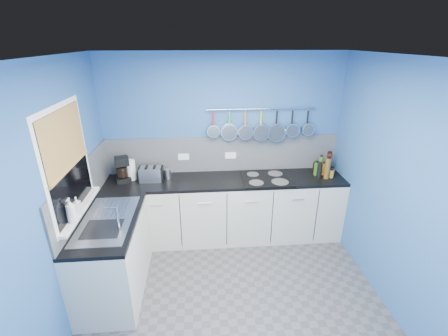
{
  "coord_description": "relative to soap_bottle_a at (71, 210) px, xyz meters",
  "views": [
    {
      "loc": [
        -0.32,
        -2.51,
        2.63
      ],
      "look_at": [
        -0.05,
        0.75,
        1.25
      ],
      "focal_mm": 24.63,
      "sensor_mm": 36.0,
      "label": 1
    }
  ],
  "objects": [
    {
      "name": "floor",
      "position": [
        1.53,
        -0.06,
        -1.18
      ],
      "size": [
        3.2,
        3.0,
        0.02
      ],
      "primitive_type": "cube",
      "color": "#47474C",
      "rests_on": "ground"
    },
    {
      "name": "ceiling",
      "position": [
        1.53,
        -0.06,
        1.34
      ],
      "size": [
        3.2,
        3.0,
        0.02
      ],
      "primitive_type": "cube",
      "color": "white",
      "rests_on": "ground"
    },
    {
      "name": "wall_back",
      "position": [
        1.53,
        1.45,
        0.08
      ],
      "size": [
        3.2,
        0.02,
        2.5
      ],
      "primitive_type": "cube",
      "color": "#2A5694",
      "rests_on": "ground"
    },
    {
      "name": "wall_left",
      "position": [
        -0.08,
        -0.06,
        0.08
      ],
      "size": [
        0.02,
        3.0,
        2.5
      ],
      "primitive_type": "cube",
      "color": "#2A5694",
      "rests_on": "ground"
    },
    {
      "name": "wall_right",
      "position": [
        3.14,
        -0.06,
        0.08
      ],
      "size": [
        0.02,
        3.0,
        2.5
      ],
      "primitive_type": "cube",
      "color": "#2A5694",
      "rests_on": "ground"
    },
    {
      "name": "backsplash_back",
      "position": [
        1.53,
        1.43,
        -0.02
      ],
      "size": [
        3.2,
        0.02,
        0.5
      ],
      "primitive_type": "cube",
      "color": "slate",
      "rests_on": "wall_back"
    },
    {
      "name": "backsplash_left",
      "position": [
        -0.06,
        0.54,
        -0.02
      ],
      "size": [
        0.02,
        1.8,
        0.5
      ],
      "primitive_type": "cube",
      "color": "slate",
      "rests_on": "wall_left"
    },
    {
      "name": "cabinet_run_back",
      "position": [
        1.53,
        1.14,
        -0.74
      ],
      "size": [
        3.2,
        0.6,
        0.86
      ],
      "primitive_type": "cube",
      "color": "beige",
      "rests_on": "ground"
    },
    {
      "name": "worktop_back",
      "position": [
        1.53,
        1.14,
        -0.29
      ],
      "size": [
        3.2,
        0.6,
        0.04
      ],
      "primitive_type": "cube",
      "color": "black",
      "rests_on": "cabinet_run_back"
    },
    {
      "name": "cabinet_run_left",
      "position": [
        0.23,
        0.24,
        -0.74
      ],
      "size": [
        0.6,
        1.2,
        0.86
      ],
      "primitive_type": "cube",
      "color": "beige",
      "rests_on": "ground"
    },
    {
      "name": "worktop_left",
      "position": [
        0.23,
        0.24,
        -0.29
      ],
      "size": [
        0.6,
        1.2,
        0.04
      ],
      "primitive_type": "cube",
      "color": "black",
      "rests_on": "cabinet_run_left"
    },
    {
      "name": "window_frame",
      "position": [
        -0.05,
        0.24,
        0.38
      ],
      "size": [
        0.01,
        1.0,
        1.1
      ],
      "primitive_type": "cube",
      "color": "white",
      "rests_on": "wall_left"
    },
    {
      "name": "window_glass",
      "position": [
        -0.04,
        0.24,
        0.38
      ],
      "size": [
        0.01,
        0.9,
        1.0
      ],
      "primitive_type": "cube",
      "color": "black",
      "rests_on": "wall_left"
    },
    {
      "name": "bamboo_blind",
      "position": [
        -0.03,
        0.24,
        0.61
      ],
      "size": [
        0.01,
        0.9,
        0.55
      ],
      "primitive_type": "cube",
      "color": "#B48340",
      "rests_on": "wall_left"
    },
    {
      "name": "window_sill",
      "position": [
        -0.02,
        0.24,
        -0.13
      ],
      "size": [
        0.1,
        0.98,
        0.03
      ],
      "primitive_type": "cube",
      "color": "white",
      "rests_on": "wall_left"
    },
    {
      "name": "sink_unit",
      "position": [
        0.23,
        0.24,
        -0.27
      ],
      "size": [
        0.5,
        0.95,
        0.01
      ],
      "primitive_type": "cube",
      "color": "silver",
      "rests_on": "worktop_left"
    },
    {
      "name": "mixer_tap",
      "position": [
        0.39,
        0.06,
        -0.14
      ],
      "size": [
        0.12,
        0.08,
        0.26
      ],
      "primitive_type": null,
      "color": "silver",
      "rests_on": "worktop_left"
    },
    {
      "name": "socket_left",
      "position": [
        0.98,
        1.42,
        -0.04
      ],
      "size": [
        0.15,
        0.01,
        0.09
      ],
      "primitive_type": "cube",
      "color": "white",
      "rests_on": "backsplash_back"
    },
    {
      "name": "socket_right",
      "position": [
        1.63,
        1.42,
        -0.04
      ],
      "size": [
        0.15,
        0.01,
        0.09
      ],
      "primitive_type": "cube",
      "color": "white",
      "rests_on": "backsplash_back"
    },
    {
      "name": "pot_rail",
      "position": [
        2.03,
        1.39,
        0.61
      ],
      "size": [
        1.45,
        0.02,
        0.02
      ],
      "primitive_type": "cylinder",
      "rotation": [
        0.0,
        1.57,
        0.0
      ],
      "color": "silver",
      "rests_on": "wall_back"
    },
    {
      "name": "soap_bottle_a",
      "position": [
        0.0,
        0.0,
        0.0
      ],
      "size": [
        0.09,
        0.09,
        0.24
      ],
      "primitive_type": "imported",
      "rotation": [
        0.0,
        0.0,
        -0.02
      ],
      "color": "white",
      "rests_on": "window_sill"
    },
    {
      "name": "soap_bottle_b",
      "position": [
        0.0,
        0.15,
        -0.03
      ],
      "size": [
        0.1,
        0.1,
        0.17
      ],
      "primitive_type": "imported",
      "rotation": [
        0.0,
        0.0,
        0.41
      ],
      "color": "white",
      "rests_on": "window_sill"
    },
    {
      "name": "paper_towel",
      "position": [
        0.29,
        1.24,
        -0.13
      ],
      "size": [
        0.15,
        0.15,
        0.27
      ],
      "primitive_type": "cylinder",
      "rotation": [
        0.0,
        0.0,
        0.29
      ],
      "color": "white",
      "rests_on": "worktop_back"
    },
    {
      "name": "coffee_maker",
      "position": [
        0.19,
        1.2,
        -0.11
      ],
      "size": [
        0.24,
        0.25,
        0.32
      ],
      "primitive_type": null,
      "rotation": [
        0.0,
        0.0,
        0.32
      ],
      "color": "black",
      "rests_on": "worktop_back"
    },
    {
      "name": "toaster",
      "position": [
        0.56,
        1.17,
        -0.18
      ],
      "size": [
        0.29,
        0.17,
        0.19
      ],
      "primitive_type": "cube",
      "rotation": [
        0.0,
        0.0,
        0.0
      ],
      "color": "silver",
      "rests_on": "worktop_back"
    },
    {
      "name": "canister",
      "position": [
        0.77,
        1.23,
        -0.2
      ],
      "size": [
        0.11,
        0.11,
        0.13
      ],
      "primitive_type": "cylinder",
      "rotation": [
        0.0,
        0.0,
        0.28
      ],
      "color": "silver",
      "rests_on": "worktop_back"
    },
    {
      "name": "hob",
      "position": [
        2.08,
        1.11,
        -0.26
      ],
      "size": [
        0.65,
        0.57,
        0.01
      ],
      "primitive_type": "cube",
      "color": "black",
      "rests_on": "worktop_back"
    },
    {
      "name": "pan_0",
      "position": [
        1.4,
        1.38,
        0.43
      ],
      "size": [
        0.17,
        0.08,
        0.36
      ],
      "primitive_type": null,
      "color": "silver",
      "rests_on": "pot_rail"
    },
    {
      "name": "pan_1",
      "position": [
        1.61,
        1.38,
        0.4
      ],
      "size": [
        0.23,
        0.06,
        0.42
      ],
      "primitive_type": null,
      "color": "silver",
      "rests_on": "pot_rail"
    },
    {
      "name": "pan_2",
      "position": [
        1.82,
        1.38,
        0.41
      ],
      "size": [
        0.2,
        0.1,
        0.39
      ],
      "primitive_type": null,
      "color": "silver",
      "rests_on": "pot_rail"
    },
    {
      "name": "pan_3",
      "position": [
        2.03,
        1.38,
        0.4
      ],
      "size": [
        0.23,
        0.1,
        0.42
      ],
      "primitive_type": null,
      "color": "silver",
      "rests_on": "pot_rail"
    },
    {
      "name": "pan_4",
      "position": [
        2.24,
        1.38,
        0.39
      ],
      "size": [
        0.25,
        0.08,
        0.44
      ],
      "primitive_type": null,
      "color": "silver",
      "rests_on": "pot_rail"
    },
    {
      "name": "pan_5",
      "position": [
        2.45,
        1.38,
        0.42
      ],
      "size": [
        0.19,
        0.1,
        0.38
      ],
      "primitive_type": null,
      "color": "silver",
      "rests_on": "pot_rail"
    },
    {
      "name": "pan_6",
      "position": [
        2.67,
        1.38,
        0.43
      ],
      "size": [
        0.17,
        0.1,
        0.36
      ],
      "primitive_type": null,
      "color": "silver",
      "rests_on": "pot_rail"
    },
    {
      "name": "condiment_0",
      "position": [
        2.98,
        1.26,
        -0.13
      ],
      "size": [
        0.07,
        0.07,
        0.28
      ],
      "primitive_type": "cylinder",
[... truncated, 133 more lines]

